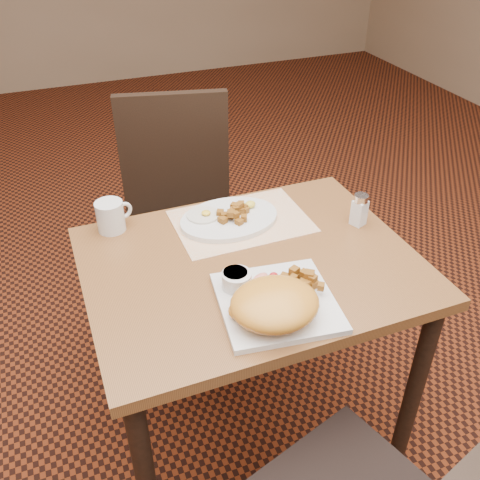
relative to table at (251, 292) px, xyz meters
name	(u,v)px	position (x,y,z in m)	size (l,w,h in m)	color
ground	(249,430)	(0.00, 0.00, -0.64)	(8.00, 8.00, 0.00)	black
table	(251,292)	(0.00, 0.00, 0.00)	(0.90, 0.70, 0.75)	brown
chair_far	(179,211)	(-0.03, 0.66, -0.10)	(0.51, 0.51, 0.97)	black
placemat	(241,221)	(0.05, 0.20, 0.11)	(0.40, 0.28, 0.00)	white
plate_square	(277,302)	(-0.01, -0.19, 0.12)	(0.28, 0.28, 0.02)	silver
plate_oval	(229,219)	(0.01, 0.21, 0.12)	(0.30, 0.23, 0.02)	silver
hollandaise_mound	(274,305)	(-0.04, -0.24, 0.16)	(0.21, 0.19, 0.08)	orange
ramekin	(237,279)	(-0.08, -0.10, 0.15)	(0.08, 0.08, 0.04)	silver
garnish_sq	(264,279)	(-0.01, -0.11, 0.14)	(0.08, 0.06, 0.03)	#387223
fried_egg	(203,215)	(-0.06, 0.24, 0.13)	(0.10, 0.10, 0.02)	white
garnish_ov	(248,205)	(0.09, 0.24, 0.14)	(0.06, 0.04, 0.02)	#387223
salt_shaker	(360,209)	(0.37, 0.06, 0.16)	(0.05, 0.05, 0.10)	white
coffee_mug	(111,216)	(-0.32, 0.30, 0.16)	(0.11, 0.08, 0.09)	silver
home_fries_sq	(302,283)	(0.07, -0.17, 0.14)	(0.10, 0.11, 0.04)	#965C18
home_fries_ov	(234,213)	(0.03, 0.20, 0.14)	(0.11, 0.09, 0.04)	#965C18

